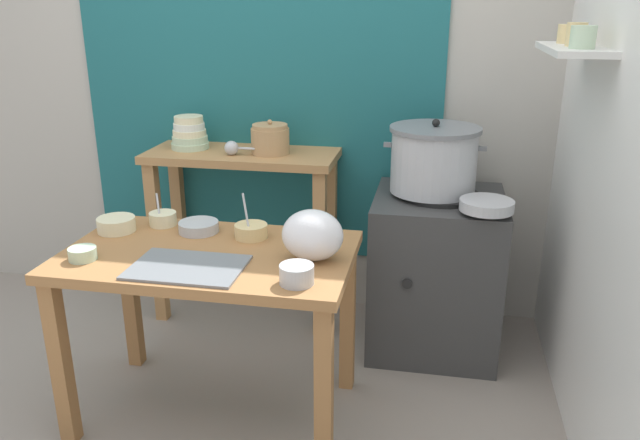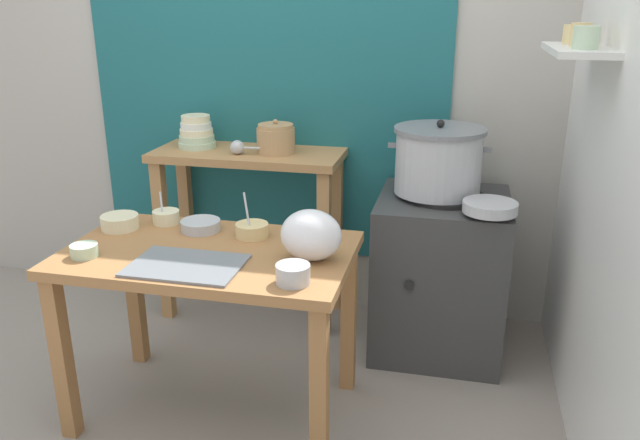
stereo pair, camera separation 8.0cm
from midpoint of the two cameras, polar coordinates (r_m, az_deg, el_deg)
ground_plane at (r=2.79m, az=-7.04°, el=-16.34°), size 9.00×9.00×0.00m
wall_back at (r=3.31m, az=-0.06°, el=13.87°), size 4.40×0.12×2.60m
wall_right at (r=2.41m, az=27.07°, el=9.65°), size 0.30×3.20×2.60m
prep_table at (r=2.47m, az=-9.06°, el=-5.05°), size 1.10×0.66×0.72m
back_shelf_table at (r=3.25m, az=-5.77°, el=2.44°), size 0.96×0.40×0.90m
stove_block at (r=3.08m, az=11.54°, el=-4.76°), size 0.60×0.61×0.78m
steamer_pot at (r=2.92m, az=11.49°, el=5.35°), size 0.46×0.41×0.34m
clay_pot at (r=3.14m, az=-3.31°, el=7.39°), size 0.19×0.19×0.17m
bowl_stack_enamel at (r=3.30m, az=-10.49°, el=7.77°), size 0.19×0.19×0.17m
ladle at (r=3.13m, az=-6.65°, el=6.58°), size 0.26×0.07×0.07m
serving_tray at (r=2.29m, az=-11.10°, el=-4.08°), size 0.40×0.28×0.01m
plastic_bag at (r=2.27m, az=0.19°, el=-1.39°), size 0.23×0.17×0.19m
wide_pan at (r=2.73m, az=16.03°, el=1.14°), size 0.23×0.23×0.05m
prep_bowl_0 at (r=2.74m, az=-13.03°, el=0.32°), size 0.11×0.11×0.14m
prep_bowl_1 at (r=2.72m, az=-16.96°, el=-0.13°), size 0.15×0.15×0.06m
prep_bowl_2 at (r=2.11m, az=-1.39°, el=-4.87°), size 0.12×0.12×0.07m
prep_bowl_3 at (r=2.53m, az=-5.31°, el=-0.86°), size 0.13×0.13×0.18m
prep_bowl_4 at (r=2.63m, az=-9.95°, el=-0.45°), size 0.16×0.16×0.04m
prep_bowl_5 at (r=2.50m, az=0.17°, el=-1.24°), size 0.13×0.13×0.04m
prep_bowl_6 at (r=2.47m, az=-19.81°, el=-2.59°), size 0.10×0.10×0.05m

